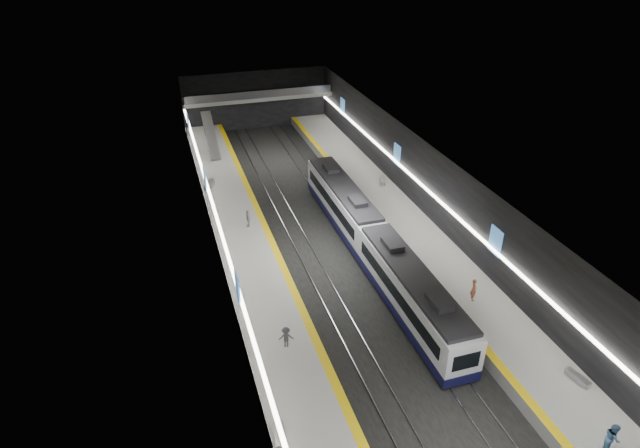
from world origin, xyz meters
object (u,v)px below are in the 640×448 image
object	(u,v)px
passenger_right_a	(474,289)
passenger_left_b	(286,337)
bench_left_near	(280,436)
bench_right_far	(383,181)
passenger_left_a	(248,218)
bench_left_far	(209,184)
passenger_right_b	(612,438)
escalator	(211,135)
bench_right_near	(578,378)
train	(373,241)

from	to	relation	value
passenger_right_a	passenger_left_b	distance (m)	14.61
bench_left_near	passenger_right_a	world-z (taller)	passenger_right_a
bench_right_far	passenger_left_b	xyz separation A→B (m)	(-16.28, -21.66, 0.56)
passenger_left_a	bench_left_far	bearing A→B (deg)	-157.10
passenger_left_b	passenger_right_b	bearing A→B (deg)	151.26
passenger_right_a	passenger_left_a	xyz separation A→B (m)	(-13.98, 15.93, -0.08)
passenger_right_a	passenger_left_b	size ratio (longest dim) A/B	1.18
passenger_right_b	bench_right_far	bearing A→B (deg)	28.45
bench_left_far	passenger_right_a	bearing A→B (deg)	-34.33
escalator	passenger_right_b	world-z (taller)	escalator
bench_right_near	passenger_right_a	xyz separation A→B (m)	(-1.89, 9.10, 0.72)
bench_left_far	bench_right_near	size ratio (longest dim) A/B	1.20
bench_left_far	passenger_right_b	xyz separation A→B (m)	(16.37, -39.30, 0.74)
bench_left_far	passenger_right_a	size ratio (longest dim) A/B	1.08
passenger_left_b	bench_left_near	bearing A→B (deg)	85.99
passenger_right_a	passenger_left_a	size ratio (longest dim) A/B	1.09
bench_right_far	passenger_right_b	bearing A→B (deg)	-72.54
bench_left_near	passenger_left_b	size ratio (longest dim) A/B	1.09
escalator	passenger_right_a	bearing A→B (deg)	-67.71
bench_right_near	passenger_right_b	xyz separation A→B (m)	(-1.93, -4.64, 0.78)
escalator	passenger_right_a	distance (m)	38.88
bench_left_near	bench_right_near	bearing A→B (deg)	9.07
bench_right_near	bench_right_far	bearing A→B (deg)	79.12
passenger_left_a	passenger_left_b	xyz separation A→B (m)	(-0.61, -16.66, -0.06)
bench_left_near	passenger_left_b	world-z (taller)	passenger_left_b
bench_left_near	bench_right_far	bearing A→B (deg)	70.58
escalator	bench_left_near	distance (m)	43.75
passenger_left_a	bench_right_far	bearing A→B (deg)	116.45
bench_left_near	passenger_right_b	bearing A→B (deg)	-6.52
train	bench_left_near	size ratio (longest dim) A/B	17.66
bench_left_far	bench_left_near	bearing A→B (deg)	-67.60
bench_left_near	passenger_left_a	size ratio (longest dim) A/B	1.01
train	escalator	xyz separation A→B (m)	(-10.00, 27.74, 0.70)
bench_right_far	passenger_right_a	bearing A→B (deg)	-74.30
bench_left_near	bench_right_far	xyz separation A→B (m)	(18.43, 28.65, 0.01)
passenger_right_b	passenger_left_b	world-z (taller)	passenger_right_b
bench_right_near	bench_right_far	world-z (taller)	bench_right_far
passenger_right_b	passenger_left_a	distance (m)	32.79
train	escalator	world-z (taller)	escalator
bench_right_near	passenger_left_b	world-z (taller)	passenger_left_b
bench_left_far	bench_right_far	bearing A→B (deg)	8.66
passenger_left_a	bench_left_near	bearing A→B (deg)	2.08
bench_left_far	passenger_left_b	world-z (taller)	passenger_left_b
train	bench_left_near	world-z (taller)	train
bench_left_far	passenger_left_b	bearing A→B (deg)	-63.07
bench_left_near	bench_right_far	distance (m)	34.07
bench_right_far	passenger_left_a	distance (m)	16.47
bench_left_far	bench_right_far	size ratio (longest dim) A/B	1.10
bench_left_far	passenger_left_a	world-z (taller)	passenger_left_a
passenger_left_a	passenger_right_a	bearing A→B (deg)	50.00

